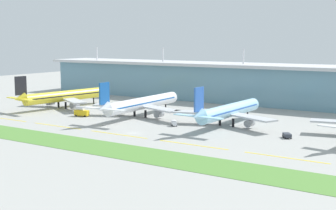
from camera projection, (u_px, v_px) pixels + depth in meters
ground_plane at (133, 133)px, 189.94m from camera, size 600.00×600.00×0.00m
terminal_building at (247, 83)px, 280.33m from camera, size 288.00×34.00×32.03m
airliner_nearest at (64, 96)px, 259.53m from camera, size 48.39×62.45×18.90m
airliner_near_middle at (142, 104)px, 229.37m from camera, size 48.76×66.66×18.90m
airliner_far_middle at (228, 111)px, 205.28m from camera, size 48.79×59.49×18.90m
taxiway_stripe_west at (6, 119)px, 223.64m from camera, size 28.00×0.70×0.04m
taxiway_stripe_mid_west at (57, 126)px, 205.22m from camera, size 28.00×0.70×0.04m
taxiway_stripe_centre at (118, 134)px, 186.80m from camera, size 28.00×0.70×0.04m
taxiway_stripe_mid_east at (193, 145)px, 168.38m from camera, size 28.00×0.70×0.04m
taxiway_stripe_east at (286, 158)px, 149.96m from camera, size 28.00×0.70×0.04m
grass_verge at (86, 145)px, 167.42m from camera, size 300.00×18.00×0.10m
pushback_tug at (287, 135)px, 179.87m from camera, size 4.52×4.97×1.85m
fuel_truck at (81, 112)px, 231.02m from camera, size 7.56×3.92×4.95m
baggage_cart at (174, 123)px, 205.03m from camera, size 3.86×3.77×2.48m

